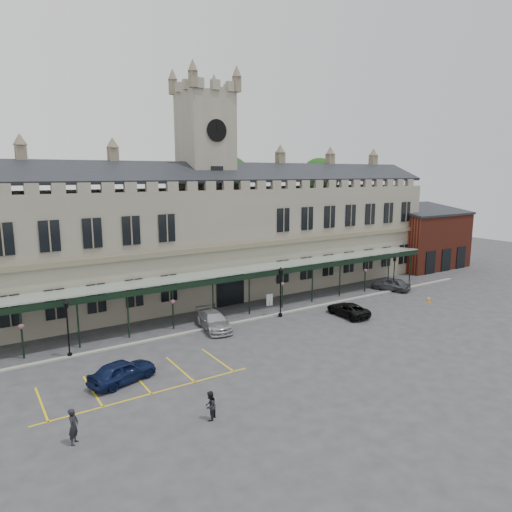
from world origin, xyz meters
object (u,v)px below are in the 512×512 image
lamp_post_left (67,323)px  clock_tower (206,178)px  station_building (208,239)px  car_left_a (122,371)px  car_taxi (214,321)px  person_b (210,406)px  person_a (74,426)px  car_right_a (391,284)px  lamp_post_right (394,270)px  sign_board (270,300)px  traffic_cone (429,299)px  car_van (348,309)px  lamp_post_mid (281,287)px

lamp_post_left → clock_tower: bearing=31.4°
station_building → car_left_a: bearing=-131.9°
car_taxi → person_b: 15.24m
car_taxi → car_left_a: bearing=-139.3°
person_a → person_b: size_ratio=1.14×
station_building → person_b: size_ratio=35.48×
car_right_a → person_b: bearing=4.8°
clock_tower → lamp_post_right: 23.98m
clock_tower → car_left_a: bearing=-131.8°
sign_board → car_taxi: car_taxi is taller
clock_tower → lamp_post_left: 22.55m
station_building → traffic_cone: bearing=-40.5°
lamp_post_left → traffic_cone: 35.97m
clock_tower → traffic_cone: (18.42, -15.82, -12.79)m
car_right_a → person_b: person_b is taller
car_left_a → lamp_post_right: bearing=-96.5°
station_building → lamp_post_right: (18.66, -10.67, -3.90)m
station_building → clock_tower: (0.00, 0.09, 6.64)m
traffic_cone → sign_board: bearing=151.1°
sign_board → clock_tower: bearing=121.7°
lamp_post_left → car_left_a: 6.99m
traffic_cone → person_a: person_a is taller
sign_board → car_right_a: car_right_a is taller
lamp_post_right → car_van: bearing=-161.1°
car_right_a → lamp_post_left: bearing=-18.9°
clock_tower → person_a: size_ratio=12.91×
lamp_post_right → clock_tower: bearing=150.0°
car_left_a → car_right_a: (34.00, 6.71, -0.01)m
lamp_post_right → sign_board: lamp_post_right is taller
lamp_post_mid → car_left_a: size_ratio=1.08×
traffic_cone → person_b: (-30.72, -8.33, 0.52)m
clock_tower → person_a: bearing=-130.6°
lamp_post_left → car_right_a: bearing=0.5°
clock_tower → car_taxi: (-5.00, -10.78, -12.35)m
lamp_post_right → person_b: size_ratio=2.56×
lamp_post_left → traffic_cone: (35.48, -5.41, -2.36)m
lamp_post_left → car_van: lamp_post_left is taller
lamp_post_left → car_left_a: bearing=-72.1°
car_right_a → person_a: person_a is taller
station_building → car_van: size_ratio=12.88×
lamp_post_mid → person_b: size_ratio=2.92×
lamp_post_mid → lamp_post_right: (16.59, 0.37, -0.36)m
station_building → lamp_post_left: size_ratio=13.28×
person_b → lamp_post_right: bearing=163.2°
lamp_post_left → car_taxi: 12.22m
station_building → person_b: bearing=-117.1°
person_b → person_a: bearing=-54.4°
car_taxi → station_building: bearing=74.5°
car_van → person_b: person_b is taller
sign_board → lamp_post_mid: bearing=-101.3°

